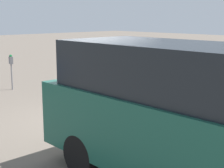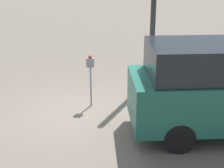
{
  "view_description": "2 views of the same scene",
  "coord_description": "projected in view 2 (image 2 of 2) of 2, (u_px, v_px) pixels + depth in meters",
  "views": [
    {
      "loc": [
        6.48,
        -5.52,
        2.64
      ],
      "look_at": [
        0.46,
        0.27,
        0.99
      ],
      "focal_mm": 55.0,
      "sensor_mm": 36.0,
      "label": 1
    },
    {
      "loc": [
        0.3,
        -8.59,
        4.11
      ],
      "look_at": [
        0.87,
        -0.36,
        0.96
      ],
      "focal_mm": 55.0,
      "sensor_mm": 36.0,
      "label": 2
    }
  ],
  "objects": [
    {
      "name": "parking_meter_near",
      "position": [
        90.0,
        69.0,
        9.51
      ],
      "size": [
        0.22,
        0.15,
        1.51
      ],
      "rotation": [
        0.0,
        0.0,
        -0.22
      ],
      "color": "gray",
      "rests_on": "ground"
    },
    {
      "name": "ground_plane",
      "position": [
        80.0,
        113.0,
        9.45
      ],
      "size": [
        80.0,
        80.0,
        0.0
      ],
      "primitive_type": "plane",
      "color": "#60564C"
    },
    {
      "name": "lamp_post",
      "position": [
        153.0,
        11.0,
        11.05
      ],
      "size": [
        0.44,
        0.44,
        6.64
      ],
      "color": "beige",
      "rests_on": "ground"
    }
  ]
}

